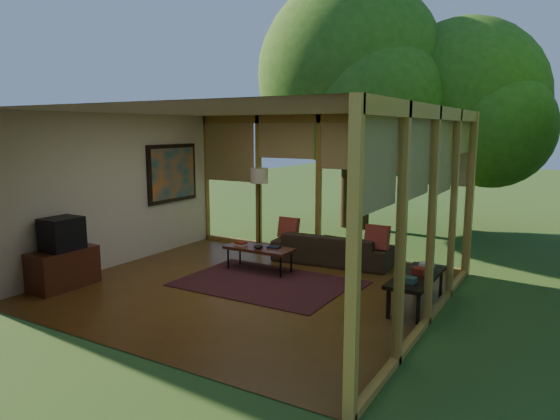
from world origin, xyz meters
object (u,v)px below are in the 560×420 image
Objects in this scene: sofa at (326,248)px; floor_lamp at (259,180)px; side_console at (412,278)px; media_cabinet at (64,268)px; coffee_table at (259,249)px; television at (62,234)px.

sofa is 2.01m from floor_lamp.
side_console is at bearing -26.00° from floor_lamp.
media_cabinet reaches higher than sofa.
sofa reaches higher than coffee_table.
coffee_table is (0.89, -1.39, -1.01)m from floor_lamp.
floor_lamp is at bearing 71.34° from media_cabinet.
floor_lamp is (1.24, 3.67, 1.11)m from media_cabinet.
sofa is 4.45m from television.
floor_lamp reaches higher than side_console.
floor_lamp reaches higher than coffee_table.
media_cabinet is 0.71× the size of side_console.
side_console is at bearing 21.35° from television.
media_cabinet is 0.55m from television.
media_cabinet is at bearing -158.73° from side_console.
sofa is 1.90× the size of media_cabinet.
coffee_table is 2.77m from side_console.
floor_lamp is at bearing 71.62° from television.
sofa is at bearing 55.99° from coffee_table.
side_console is (3.63, -1.77, -1.00)m from floor_lamp.
side_console is at bearing 138.22° from sofa.
television is at bearing -132.87° from coffee_table.
floor_lamp is at bearing 122.60° from coffee_table.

